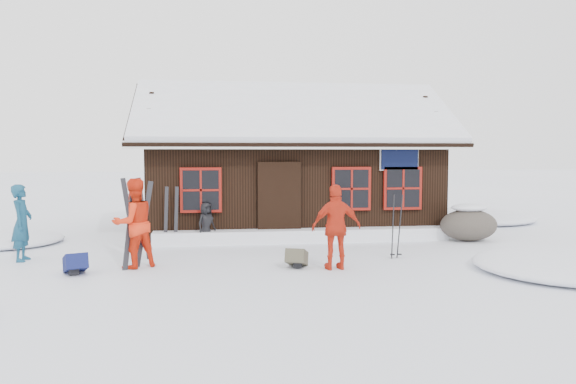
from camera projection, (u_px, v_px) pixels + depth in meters
name	position (u px, v px, depth m)	size (l,w,h in m)	color
ground	(252.00, 260.00, 12.00)	(120.00, 120.00, 0.00)	white
mountain_hut	(289.00, 176.00, 17.02)	(8.90, 6.09, 4.42)	black
snow_drift	(303.00, 235.00, 14.42)	(7.60, 0.60, 0.35)	white
snow_mounds	(312.00, 244.00, 14.07)	(20.60, 13.20, 0.48)	white
skier_teal	(22.00, 223.00, 11.84)	(0.59, 0.39, 1.63)	navy
skier_orange_left	(134.00, 223.00, 11.13)	(0.87, 0.68, 1.79)	red
skier_orange_right	(336.00, 227.00, 10.98)	(0.98, 0.41, 1.68)	red
skier_crouched	(206.00, 224.00, 14.01)	(0.51, 0.33, 1.05)	black
boulder	(469.00, 224.00, 14.58)	(1.50, 1.12, 0.87)	#554D44
ski_pair_left	(137.00, 226.00, 11.12)	(0.60, 0.33, 1.78)	black
ski_pair_mid	(137.00, 219.00, 12.07)	(0.64, 0.17, 1.81)	black
ski_pair_right	(171.00, 217.00, 13.88)	(0.39, 0.05, 1.51)	black
ski_poles	(396.00, 227.00, 12.17)	(0.25, 0.13, 1.43)	black
backpack_blue	(76.00, 267.00, 10.59)	(0.40, 0.53, 0.29)	#11184B
backpack_olive	(297.00, 261.00, 11.21)	(0.38, 0.51, 0.27)	#474332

